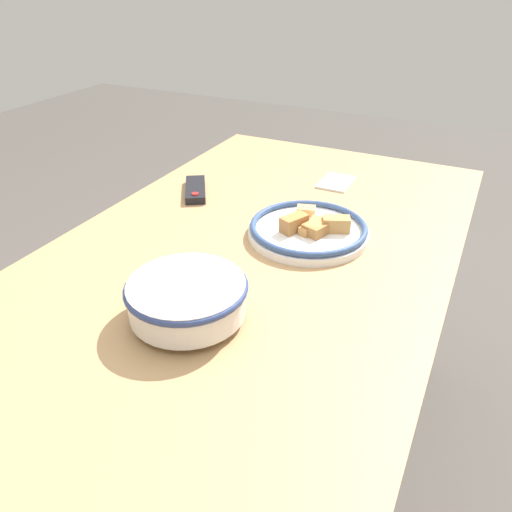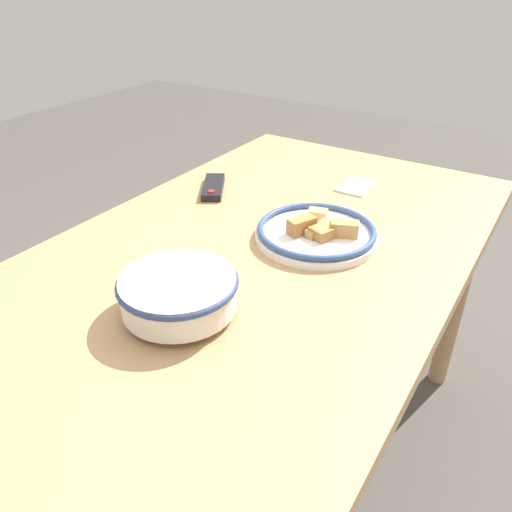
% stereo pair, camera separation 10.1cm
% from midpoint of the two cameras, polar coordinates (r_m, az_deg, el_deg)
% --- Properties ---
extents(ground_plane, '(8.00, 8.00, 0.00)m').
position_cam_midpoint_polar(ground_plane, '(1.60, 1.11, -23.87)').
color(ground_plane, '#4C4742').
extents(dining_table, '(1.54, 0.85, 0.75)m').
position_cam_midpoint_polar(dining_table, '(1.12, 1.45, -3.71)').
color(dining_table, tan).
rests_on(dining_table, ground_plane).
extents(noodle_bowl, '(0.22, 0.22, 0.07)m').
position_cam_midpoint_polar(noodle_bowl, '(0.89, -5.66, -4.28)').
color(noodle_bowl, silver).
rests_on(noodle_bowl, dining_table).
extents(food_plate, '(0.28, 0.28, 0.05)m').
position_cam_midpoint_polar(food_plate, '(1.15, 9.47, 2.60)').
color(food_plate, white).
rests_on(food_plate, dining_table).
extents(tv_remote, '(0.16, 0.13, 0.02)m').
position_cam_midpoint_polar(tv_remote, '(1.39, -2.83, 7.82)').
color(tv_remote, black).
rests_on(tv_remote, dining_table).
extents(folded_napkin, '(0.12, 0.08, 0.01)m').
position_cam_midpoint_polar(folded_napkin, '(1.45, 13.39, 7.72)').
color(folded_napkin, white).
rests_on(folded_napkin, dining_table).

